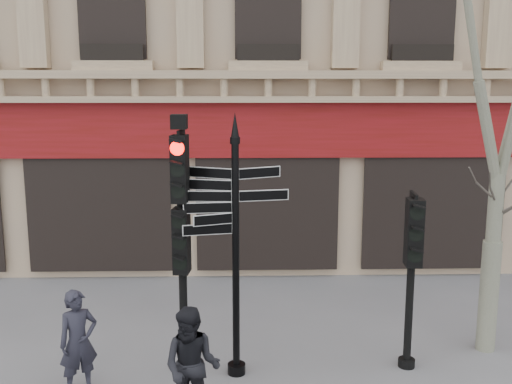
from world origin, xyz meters
TOP-DOWN VIEW (x-y plane):
  - ground at (0.00, 0.00)m, footprint 80.00×80.00m
  - fingerpost at (-0.71, 0.09)m, footprint 1.77×1.77m
  - traffic_signal_main at (-1.55, 0.21)m, footprint 0.49×0.37m
  - traffic_signal_secondary at (2.10, 0.25)m, footprint 0.51×0.39m
  - plane_tree at (3.67, 0.85)m, footprint 2.86×2.86m
  - pedestrian_a at (-3.06, -0.41)m, footprint 0.70×0.64m
  - pedestrian_b at (-1.29, -1.30)m, footprint 0.91×0.77m

SIDE VIEW (x-z plane):
  - ground at x=0.00m, z-range 0.00..0.00m
  - pedestrian_a at x=-3.06m, z-range 0.00..1.60m
  - pedestrian_b at x=-1.29m, z-range 0.00..1.66m
  - traffic_signal_secondary at x=2.10m, z-range 0.56..3.40m
  - traffic_signal_main at x=-1.55m, z-range 0.55..4.69m
  - fingerpost at x=-0.71m, z-range 0.72..4.90m
  - plane_tree at x=3.67m, z-range 1.53..9.13m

